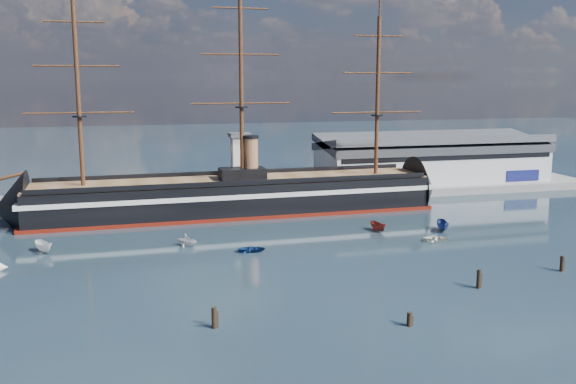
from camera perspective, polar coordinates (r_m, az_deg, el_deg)
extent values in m
plane|color=#19252D|center=(125.79, -2.82, -3.75)|extent=(600.00, 600.00, 0.00)
cube|color=slate|center=(162.25, -2.02, -0.57)|extent=(180.00, 18.00, 2.00)
cube|color=#B7BABC|center=(181.36, 12.65, 2.57)|extent=(62.00, 20.00, 10.00)
cube|color=#3F4247|center=(180.73, 12.72, 4.33)|extent=(63.00, 21.00, 2.00)
cube|color=silver|center=(156.50, -4.29, 2.35)|extent=(4.00, 4.00, 14.00)
cube|color=#3F4247|center=(155.66, -4.33, 5.08)|extent=(5.00, 5.00, 1.00)
cube|color=black|center=(143.99, -4.84, -0.36)|extent=(88.29, 17.67, 7.00)
cube|color=silver|center=(143.77, -4.85, 0.11)|extent=(90.29, 17.94, 1.00)
cube|color=#5F1309|center=(144.70, -4.82, -1.78)|extent=(90.29, 17.90, 0.90)
cone|color=black|center=(143.70, -23.42, -1.32)|extent=(14.29, 15.94, 15.68)
cone|color=black|center=(158.65, 11.94, 0.32)|extent=(11.30, 15.89, 15.68)
cube|color=brown|center=(143.37, -4.86, 1.05)|extent=(88.26, 16.39, 0.40)
cube|color=black|center=(143.51, -4.08, 1.64)|extent=(10.11, 6.19, 2.50)
cylinder|color=#996441|center=(143.42, -3.31, 3.05)|extent=(3.20, 3.20, 9.00)
cylinder|color=#381E0F|center=(139.72, -18.15, 8.26)|extent=(0.90, 0.90, 38.00)
cylinder|color=#381E0F|center=(141.93, -4.18, 9.57)|extent=(0.90, 0.90, 42.00)
cylinder|color=#381E0F|center=(151.23, 7.96, 8.40)|extent=(0.90, 0.90, 36.00)
imported|color=white|center=(120.48, -20.85, -5.05)|extent=(6.65, 4.92, 2.52)
imported|color=navy|center=(113.31, -3.23, -5.33)|extent=(1.57, 3.14, 1.41)
imported|color=maroon|center=(129.24, 8.03, -3.46)|extent=(5.99, 3.05, 2.29)
imported|color=silver|center=(118.51, -8.96, -4.74)|extent=(6.54, 7.01, 2.46)
imported|color=silver|center=(123.63, 13.12, -4.26)|extent=(1.70, 3.29, 1.46)
imported|color=navy|center=(131.73, 13.58, -3.39)|extent=(6.98, 4.44, 2.62)
cylinder|color=black|center=(80.69, -6.56, -11.92)|extent=(0.64, 0.64, 3.37)
cylinder|color=black|center=(82.11, 10.72, -11.64)|extent=(0.64, 0.64, 2.51)
cylinder|color=black|center=(98.25, 16.55, -8.20)|extent=(0.64, 0.64, 3.52)
cylinder|color=black|center=(110.93, 23.13, -6.50)|extent=(0.64, 0.64, 3.20)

